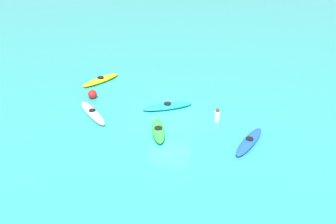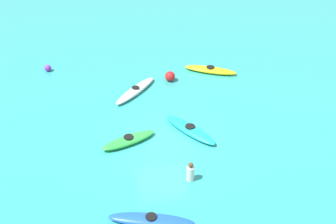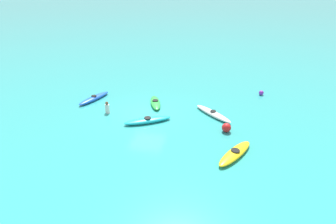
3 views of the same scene
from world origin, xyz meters
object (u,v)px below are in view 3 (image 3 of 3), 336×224
kayak_yellow (235,153)px  kayak_blue (94,98)px  buoy_purple (261,93)px  buoy_red (226,128)px  person_near_shore (107,108)px  kayak_green (155,103)px  kayak_white (213,113)px  kayak_cyan (148,120)px

kayak_yellow → kayak_blue: (11.07, -5.56, -0.00)m
kayak_blue → buoy_purple: buoy_purple is taller
buoy_red → kayak_yellow: bearing=101.8°
kayak_blue → buoy_red: bearing=164.3°
kayak_blue → person_near_shore: size_ratio=3.69×
kayak_green → kayak_white: (-4.50, 0.97, -0.00)m
kayak_white → buoy_red: size_ratio=5.02×
kayak_yellow → kayak_cyan: 6.39m
kayak_blue → buoy_red: size_ratio=5.54×
kayak_yellow → buoy_purple: 9.79m
kayak_yellow → kayak_cyan: (5.78, -2.74, -0.00)m
kayak_blue → kayak_green: bearing=-178.1°
kayak_green → buoy_red: 6.31m
kayak_cyan → person_near_shore: 3.38m
kayak_white → buoy_purple: 6.06m
kayak_cyan → buoy_purple: size_ratio=7.96×
kayak_white → person_near_shore: person_near_shore is taller
kayak_green → kayak_yellow: (-6.02, 5.72, -0.00)m
kayak_green → person_near_shore: bearing=35.6°
kayak_yellow → buoy_purple: buoy_purple is taller
kayak_blue → person_near_shore: bearing=135.5°
person_near_shore → kayak_blue: bearing=-44.5°
kayak_green → buoy_purple: 9.04m
kayak_cyan → buoy_purple: buoy_purple is taller
person_near_shore → kayak_green: bearing=-144.4°
kayak_blue → buoy_purple: size_ratio=8.18×
kayak_blue → kayak_cyan: 6.00m
buoy_red → kayak_blue: bearing=-15.7°
buoy_red → person_near_shore: 8.56m
kayak_green → kayak_yellow: bearing=136.5°
buoy_purple → kayak_cyan: bearing=40.6°
kayak_green → kayak_blue: 5.05m
kayak_white → person_near_shore: size_ratio=3.34×
kayak_yellow → person_near_shore: size_ratio=3.54×
kayak_yellow → person_near_shore: (9.05, -3.56, 0.22)m
kayak_blue → buoy_red: buoy_red is taller
person_near_shore → kayak_yellow: bearing=158.5°
kayak_green → kayak_yellow: same height
kayak_white → person_near_shore: (7.52, 1.19, 0.22)m
kayak_cyan → kayak_yellow: bearing=154.6°
buoy_purple → buoy_red: (2.71, 6.95, 0.09)m
kayak_green → kayak_white: bearing=167.8°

